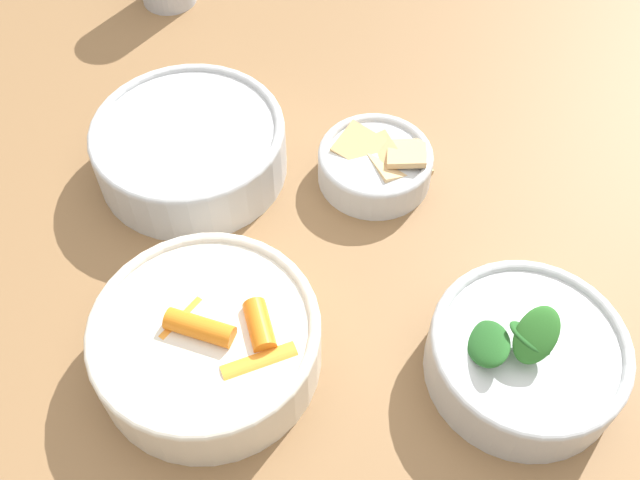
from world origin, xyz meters
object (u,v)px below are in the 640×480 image
at_px(bowl_beans_hotdog, 191,149).
at_px(bowl_cookies, 376,163).
at_px(bowl_carrots, 208,342).
at_px(bowl_greens, 527,356).

bearing_deg(bowl_beans_hotdog, bowl_cookies, -100.31).
xyz_separation_m(bowl_carrots, bowl_cookies, (0.19, -0.17, -0.01)).
relative_size(bowl_beans_hotdog, bowl_cookies, 1.67).
bearing_deg(bowl_cookies, bowl_beans_hotdog, 79.69).
relative_size(bowl_greens, bowl_cookies, 1.41).
height_order(bowl_carrots, bowl_beans_hotdog, bowl_carrots).
bearing_deg(bowl_beans_hotdog, bowl_carrots, -176.57).
bearing_deg(bowl_greens, bowl_cookies, 20.65).
xyz_separation_m(bowl_greens, bowl_cookies, (0.23, 0.09, -0.01)).
relative_size(bowl_carrots, bowl_beans_hotdog, 0.98).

